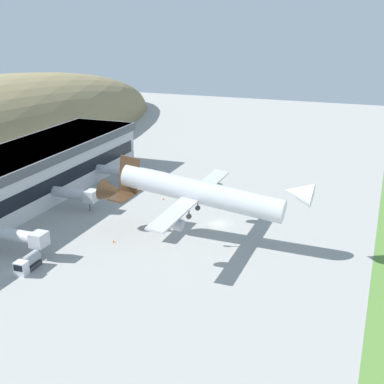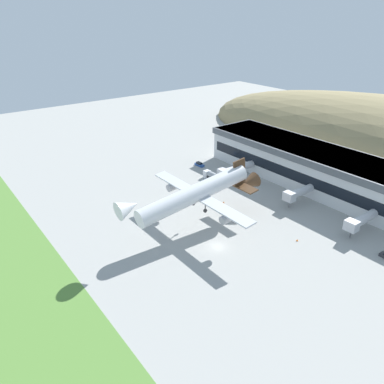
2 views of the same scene
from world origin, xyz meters
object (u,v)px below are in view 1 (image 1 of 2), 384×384
traffic_cone_0 (163,199)px  terminal_building (14,176)px  fuel_truck (28,263)px  cargo_airplane (197,193)px  jetway_1 (77,194)px  jetway_2 (120,171)px  service_car_0 (153,173)px  jetway_0 (15,235)px  traffic_cone_1 (113,241)px

traffic_cone_0 → terminal_building: bearing=115.3°
terminal_building → fuel_truck: (-30.28, -26.09, -5.94)m
terminal_building → cargo_airplane: size_ratio=2.02×
jetway_1 → jetway_2: 21.81m
terminal_building → jetway_1: (1.98, -16.99, -3.43)m
cargo_airplane → traffic_cone_0: (21.92, 17.46, -10.68)m
traffic_cone_0 → service_car_0: bearing=31.4°
jetway_0 → fuel_truck: jetway_0 is taller
jetway_0 → service_car_0: (59.98, -3.26, -3.33)m
jetway_1 → service_car_0: jetway_1 is taller
terminal_building → fuel_truck: terminal_building is taller
service_car_0 → traffic_cone_0: service_car_0 is taller
jetway_1 → traffic_cone_1: (-14.87, -18.02, -3.71)m
jetway_2 → traffic_cone_1: (-36.68, -17.65, -3.71)m
terminal_building → traffic_cone_1: size_ratio=165.06×
jetway_2 → traffic_cone_1: jetway_2 is taller
terminal_building → jetway_1: 17.44m
jetway_1 → fuel_truck: (-32.26, -9.10, -2.51)m
jetway_1 → jetway_2: (21.81, -0.37, 0.00)m
terminal_building → jetway_1: terminal_building is taller
jetway_2 → cargo_airplane: 45.76m
cargo_airplane → traffic_cone_1: size_ratio=81.79×
jetway_0 → traffic_cone_1: bearing=-53.1°
jetway_2 → fuel_truck: jetway_2 is taller
terminal_building → fuel_truck: size_ratio=15.17×
cargo_airplane → fuel_truck: cargo_airplane is taller
jetway_1 → jetway_2: bearing=-1.0°
jetway_0 → traffic_cone_0: (40.87, -14.93, -3.71)m
terminal_building → jetway_2: terminal_building is taller
jetway_1 → traffic_cone_0: (14.09, -17.08, -3.71)m
cargo_airplane → traffic_cone_1: bearing=113.1°
jetway_2 → jetway_1: bearing=179.0°
jetway_0 → traffic_cone_0: size_ratio=28.11×
jetway_2 → fuel_truck: 54.82m
terminal_building → service_car_0: 42.25m
traffic_cone_0 → jetway_2: bearing=65.2°
jetway_0 → cargo_airplane: bearing=-59.7°
jetway_1 → cargo_airplane: bearing=-102.8°
jetway_2 → fuel_truck: bearing=-170.8°
service_car_0 → traffic_cone_0: (-19.11, -11.66, -0.38)m
traffic_cone_0 → jetway_1: bearing=129.5°
jetway_0 → jetway_2: 48.62m
fuel_truck → service_car_0: bearing=3.2°
service_car_0 → jetway_0: bearing=176.9°
terminal_building → traffic_cone_1: terminal_building is taller
traffic_cone_1 → cargo_airplane: bearing=-66.9°
traffic_cone_1 → terminal_building: bearing=69.8°
fuel_truck → traffic_cone_0: 47.05m
jetway_2 → traffic_cone_0: jetway_2 is taller
service_car_0 → traffic_cone_1: bearing=-165.3°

